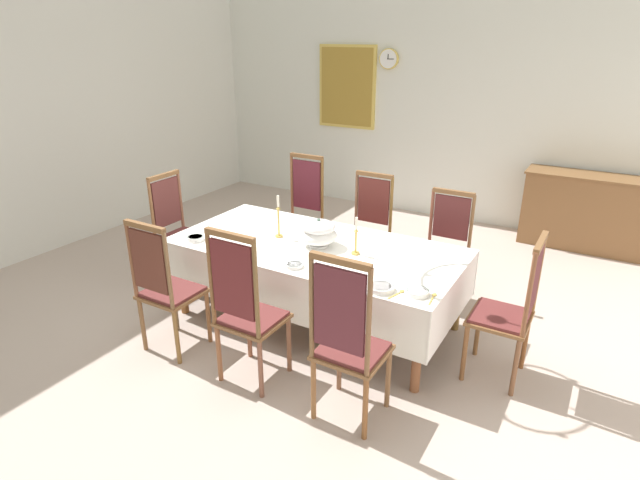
{
  "coord_description": "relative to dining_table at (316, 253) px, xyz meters",
  "views": [
    {
      "loc": [
        2.1,
        -3.34,
        2.43
      ],
      "look_at": [
        0.02,
        0.22,
        0.77
      ],
      "focal_mm": 28.99,
      "sensor_mm": 36.0,
      "label": 1
    }
  ],
  "objects": [
    {
      "name": "bowl_near_left",
      "position": [
        1.07,
        -0.42,
        0.09
      ],
      "size": [
        0.16,
        0.16,
        0.04
      ],
      "color": "white",
      "rests_on": "tablecloth"
    },
    {
      "name": "bowl_far_right",
      "position": [
        -0.97,
        -0.44,
        0.09
      ],
      "size": [
        0.15,
        0.15,
        0.04
      ],
      "color": "white",
      "rests_on": "tablecloth"
    },
    {
      "name": "spoon_primary",
      "position": [
        1.18,
        -0.39,
        0.08
      ],
      "size": [
        0.04,
        0.18,
        0.01
      ],
      "rotation": [
        0.0,
        0.0,
        0.09
      ],
      "color": "gold",
      "rests_on": "tablecloth"
    },
    {
      "name": "chair_head_east",
      "position": [
        1.64,
        0.0,
        -0.08
      ],
      "size": [
        0.42,
        0.44,
        1.14
      ],
      "rotation": [
        0.0,
        0.0,
        1.57
      ],
      "color": "brown",
      "rests_on": "ground"
    },
    {
      "name": "chair_head_west",
      "position": [
        -1.64,
        0.0,
        -0.08
      ],
      "size": [
        0.42,
        0.44,
        1.14
      ],
      "rotation": [
        0.0,
        0.0,
        -1.57
      ],
      "color": "brown",
      "rests_on": "ground"
    },
    {
      "name": "chair_north_c",
      "position": [
        0.83,
        0.99,
        -0.1
      ],
      "size": [
        0.44,
        0.42,
        1.07
      ],
      "rotation": [
        0.0,
        0.0,
        3.14
      ],
      "color": "brown",
      "rests_on": "ground"
    },
    {
      "name": "tablecloth",
      "position": [
        0.0,
        -0.0,
        -0.04
      ],
      "size": [
        2.48,
        1.21,
        0.42
      ],
      "color": "white",
      "rests_on": "dining_table"
    },
    {
      "name": "framed_painting",
      "position": [
        -1.48,
        3.37,
        1.04
      ],
      "size": [
        0.9,
        0.05,
        1.16
      ],
      "color": "#D1B251"
    },
    {
      "name": "chair_south_a",
      "position": [
        -0.78,
        -1.0,
        -0.08
      ],
      "size": [
        0.44,
        0.42,
        1.14
      ],
      "color": "brown",
      "rests_on": "ground"
    },
    {
      "name": "mounted_clock",
      "position": [
        -0.85,
        3.37,
        1.44
      ],
      "size": [
        0.27,
        0.06,
        0.27
      ],
      "color": "#D1B251"
    },
    {
      "name": "ground",
      "position": [
        0.0,
        -0.18,
        -0.69
      ],
      "size": [
        7.17,
        7.15,
        0.04
      ],
      "primitive_type": "cube",
      "color": "#B3A094"
    },
    {
      "name": "chair_south_b",
      "position": [
        0.02,
        -1.0,
        -0.05
      ],
      "size": [
        0.44,
        0.42,
        1.23
      ],
      "color": "brown",
      "rests_on": "ground"
    },
    {
      "name": "back_wall",
      "position": [
        0.0,
        3.44,
        1.03
      ],
      "size": [
        7.17,
        0.08,
        3.4
      ],
      "primitive_type": "cube",
      "color": "silver",
      "rests_on": "ground"
    },
    {
      "name": "soup_tureen",
      "position": [
        0.03,
        0.0,
        0.19
      ],
      "size": [
        0.32,
        0.32,
        0.25
      ],
      "color": "white",
      "rests_on": "tablecloth"
    },
    {
      "name": "chair_north_a",
      "position": [
        -0.78,
        1.0,
        -0.05
      ],
      "size": [
        0.44,
        0.42,
        1.22
      ],
      "rotation": [
        0.0,
        0.0,
        3.14
      ],
      "color": "brown",
      "rests_on": "ground"
    },
    {
      "name": "sideboard",
      "position": [
        1.89,
        3.12,
        -0.21
      ],
      "size": [
        1.44,
        0.48,
        0.9
      ],
      "rotation": [
        0.0,
        0.0,
        3.14
      ],
      "color": "brown",
      "rests_on": "ground"
    },
    {
      "name": "left_wall",
      "position": [
        -3.63,
        -0.18,
        1.03
      ],
      "size": [
        0.08,
        7.15,
        3.4
      ],
      "primitive_type": "cube",
      "color": "silver",
      "rests_on": "ground"
    },
    {
      "name": "bowl_near_right",
      "position": [
        0.83,
        -0.48,
        0.09
      ],
      "size": [
        0.19,
        0.19,
        0.04
      ],
      "color": "white",
      "rests_on": "tablecloth"
    },
    {
      "name": "candlestick_east",
      "position": [
        0.38,
        0.0,
        0.2
      ],
      "size": [
        0.07,
        0.07,
        0.32
      ],
      "color": "gold",
      "rests_on": "tablecloth"
    },
    {
      "name": "spoon_secondary",
      "position": [
        0.96,
        -0.46,
        0.08
      ],
      "size": [
        0.06,
        0.17,
        0.01
      ],
      "rotation": [
        0.0,
        0.0,
        -0.28
      ],
      "color": "gold",
      "rests_on": "tablecloth"
    },
    {
      "name": "candlestick_west",
      "position": [
        -0.38,
        0.0,
        0.23
      ],
      "size": [
        0.07,
        0.07,
        0.38
      ],
      "color": "gold",
      "rests_on": "tablecloth"
    },
    {
      "name": "dining_table",
      "position": [
        0.0,
        0.0,
        0.0
      ],
      "size": [
        2.46,
        1.19,
        0.74
      ],
      "color": "brown",
      "rests_on": "ground"
    },
    {
      "name": "chair_south_c",
      "position": [
        0.83,
        -1.0,
        -0.05
      ],
      "size": [
        0.44,
        0.42,
        1.23
      ],
      "color": "brown",
      "rests_on": "ground"
    },
    {
      "name": "chair_north_b",
      "position": [
        0.02,
        1.0,
        -0.08
      ],
      "size": [
        0.44,
        0.42,
        1.13
      ],
      "rotation": [
        0.0,
        0.0,
        3.14
      ],
      "color": "brown",
      "rests_on": "ground"
    },
    {
      "name": "bowl_far_left",
      "position": [
        0.08,
        -0.47,
        0.09
      ],
      "size": [
        0.14,
        0.14,
        0.03
      ],
      "color": "white",
      "rests_on": "tablecloth"
    }
  ]
}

